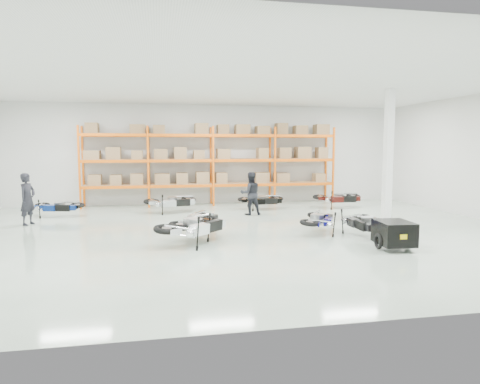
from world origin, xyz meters
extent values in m
plane|color=silver|center=(0.00, 0.00, 0.00)|extent=(18.00, 18.00, 0.00)
plane|color=white|center=(0.00, 0.00, 4.50)|extent=(18.00, 18.00, 0.00)
plane|color=silver|center=(0.00, 7.00, 2.25)|extent=(18.00, 0.00, 18.00)
plane|color=silver|center=(0.00, -7.00, 2.25)|extent=(18.00, 0.00, 18.00)
cube|color=#F3610C|center=(-5.60, 6.00, 1.75)|extent=(0.08, 0.08, 3.50)
cube|color=#F3610C|center=(-5.60, 6.90, 1.75)|extent=(0.08, 0.08, 3.50)
cube|color=#F3610C|center=(-2.80, 6.00, 1.75)|extent=(0.08, 0.08, 3.50)
cube|color=#F3610C|center=(-2.80, 6.90, 1.75)|extent=(0.08, 0.08, 3.50)
cube|color=#F3610C|center=(0.00, 6.00, 1.75)|extent=(0.08, 0.08, 3.50)
cube|color=#F3610C|center=(0.00, 6.90, 1.75)|extent=(0.08, 0.08, 3.50)
cube|color=#F3610C|center=(2.80, 6.00, 1.75)|extent=(0.08, 0.08, 3.50)
cube|color=#F3610C|center=(2.80, 6.90, 1.75)|extent=(0.08, 0.08, 3.50)
cube|color=#F3610C|center=(5.60, 6.00, 1.75)|extent=(0.08, 0.08, 3.50)
cube|color=#F3610C|center=(5.60, 6.90, 1.75)|extent=(0.08, 0.08, 3.50)
cube|color=#F3610C|center=(-4.20, 6.00, 0.90)|extent=(2.70, 0.08, 0.12)
cube|color=#F3610C|center=(-4.20, 6.90, 0.90)|extent=(2.70, 0.08, 0.12)
cube|color=#98744E|center=(-4.20, 6.45, 0.97)|extent=(2.68, 0.88, 0.02)
cube|color=#98744E|center=(-4.20, 6.45, 1.20)|extent=(2.40, 0.70, 0.44)
cube|color=#F3610C|center=(-1.40, 6.00, 0.90)|extent=(2.70, 0.08, 0.12)
cube|color=#F3610C|center=(-1.40, 6.90, 0.90)|extent=(2.70, 0.08, 0.12)
cube|color=#98744E|center=(-1.40, 6.45, 0.97)|extent=(2.68, 0.88, 0.02)
cube|color=#98744E|center=(-1.40, 6.45, 1.20)|extent=(2.40, 0.70, 0.44)
cube|color=#F3610C|center=(1.40, 6.00, 0.90)|extent=(2.70, 0.08, 0.12)
cube|color=#F3610C|center=(1.40, 6.90, 0.90)|extent=(2.70, 0.08, 0.12)
cube|color=#98744E|center=(1.40, 6.45, 0.97)|extent=(2.68, 0.88, 0.02)
cube|color=#98744E|center=(1.40, 6.45, 1.20)|extent=(2.40, 0.70, 0.44)
cube|color=#F3610C|center=(4.20, 6.00, 0.90)|extent=(2.70, 0.08, 0.12)
cube|color=#F3610C|center=(4.20, 6.90, 0.90)|extent=(2.70, 0.08, 0.12)
cube|color=#98744E|center=(4.20, 6.45, 0.97)|extent=(2.68, 0.88, 0.02)
cube|color=#98744E|center=(4.20, 6.45, 1.20)|extent=(2.40, 0.70, 0.44)
cube|color=#F3610C|center=(-4.20, 6.00, 2.00)|extent=(2.70, 0.08, 0.12)
cube|color=#F3610C|center=(-4.20, 6.90, 2.00)|extent=(2.70, 0.08, 0.12)
cube|color=#98744E|center=(-4.20, 6.45, 2.07)|extent=(2.68, 0.88, 0.02)
cube|color=#98744E|center=(-4.20, 6.45, 2.30)|extent=(2.40, 0.70, 0.44)
cube|color=#F3610C|center=(-1.40, 6.00, 2.00)|extent=(2.70, 0.08, 0.12)
cube|color=#F3610C|center=(-1.40, 6.90, 2.00)|extent=(2.70, 0.08, 0.12)
cube|color=#98744E|center=(-1.40, 6.45, 2.07)|extent=(2.68, 0.88, 0.02)
cube|color=#98744E|center=(-1.40, 6.45, 2.30)|extent=(2.40, 0.70, 0.44)
cube|color=#F3610C|center=(1.40, 6.00, 2.00)|extent=(2.70, 0.08, 0.12)
cube|color=#F3610C|center=(1.40, 6.90, 2.00)|extent=(2.70, 0.08, 0.12)
cube|color=#98744E|center=(1.40, 6.45, 2.07)|extent=(2.68, 0.88, 0.02)
cube|color=#98744E|center=(1.40, 6.45, 2.30)|extent=(2.40, 0.70, 0.44)
cube|color=#F3610C|center=(4.20, 6.00, 2.00)|extent=(2.70, 0.08, 0.12)
cube|color=#F3610C|center=(4.20, 6.90, 2.00)|extent=(2.70, 0.08, 0.12)
cube|color=#98744E|center=(4.20, 6.45, 2.07)|extent=(2.68, 0.88, 0.02)
cube|color=#98744E|center=(4.20, 6.45, 2.30)|extent=(2.40, 0.70, 0.44)
cube|color=#F3610C|center=(-4.20, 6.00, 3.10)|extent=(2.70, 0.08, 0.12)
cube|color=#F3610C|center=(-4.20, 6.90, 3.10)|extent=(2.70, 0.08, 0.12)
cube|color=#98744E|center=(-4.20, 6.45, 3.17)|extent=(2.68, 0.88, 0.02)
cube|color=#98744E|center=(-4.20, 6.45, 3.40)|extent=(2.40, 0.70, 0.44)
cube|color=#F3610C|center=(-1.40, 6.00, 3.10)|extent=(2.70, 0.08, 0.12)
cube|color=#F3610C|center=(-1.40, 6.90, 3.10)|extent=(2.70, 0.08, 0.12)
cube|color=#98744E|center=(-1.40, 6.45, 3.17)|extent=(2.68, 0.88, 0.02)
cube|color=#98744E|center=(-1.40, 6.45, 3.40)|extent=(2.40, 0.70, 0.44)
cube|color=#F3610C|center=(1.40, 6.00, 3.10)|extent=(2.70, 0.08, 0.12)
cube|color=#F3610C|center=(1.40, 6.90, 3.10)|extent=(2.70, 0.08, 0.12)
cube|color=#98744E|center=(1.40, 6.45, 3.17)|extent=(2.68, 0.88, 0.02)
cube|color=#98744E|center=(1.40, 6.45, 3.40)|extent=(2.40, 0.70, 0.44)
cube|color=#F3610C|center=(4.20, 6.00, 3.10)|extent=(2.70, 0.08, 0.12)
cube|color=#F3610C|center=(4.20, 6.90, 3.10)|extent=(2.70, 0.08, 0.12)
cube|color=#98744E|center=(4.20, 6.45, 3.17)|extent=(2.68, 0.88, 0.02)
cube|color=#98744E|center=(4.20, 6.45, 3.40)|extent=(2.40, 0.70, 0.44)
cube|color=white|center=(5.20, 0.50, 2.25)|extent=(0.25, 0.25, 4.50)
cube|color=black|center=(3.49, -2.90, 0.43)|extent=(0.89, 1.08, 0.59)
cube|color=yellow|center=(3.49, -3.41, 0.43)|extent=(0.17, 0.04, 0.12)
torus|color=black|center=(3.09, -2.90, 0.21)|extent=(0.09, 0.41, 0.41)
torus|color=black|center=(3.90, -2.90, 0.21)|extent=(0.09, 0.41, 0.41)
cylinder|color=black|center=(3.49, -2.20, 0.48)|extent=(0.13, 0.96, 0.04)
imported|color=black|center=(-6.68, 2.56, 0.87)|extent=(0.64, 0.75, 1.74)
imported|color=black|center=(1.08, 3.24, 0.82)|extent=(0.81, 0.64, 1.65)
camera|label=1|loc=(-2.34, -12.66, 2.59)|focal=32.00mm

